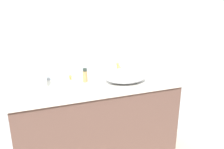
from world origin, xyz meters
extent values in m
cube|color=silver|center=(0.00, 0.73, 1.30)|extent=(6.00, 0.06, 2.60)
cube|color=brown|center=(-0.05, 0.42, 0.44)|extent=(1.50, 0.50, 0.87)
cube|color=silver|center=(-0.05, 0.42, 0.89)|extent=(1.54, 0.54, 0.04)
cube|color=#B2BCC6|center=(-0.05, 0.69, 1.46)|extent=(1.33, 0.01, 1.09)
ellipsoid|color=silver|center=(0.22, 0.38, 0.97)|extent=(0.41, 0.32, 0.12)
cylinder|color=#DCB053|center=(0.22, 0.57, 0.97)|extent=(0.03, 0.03, 0.11)
cylinder|color=#DCB053|center=(0.22, 0.51, 1.01)|extent=(0.03, 0.11, 0.03)
sphere|color=#DCB053|center=(0.22, 0.59, 1.04)|extent=(0.03, 0.03, 0.03)
cylinder|color=white|center=(-0.31, 0.33, 0.96)|extent=(0.04, 0.04, 0.10)
cylinder|color=#DCAA51|center=(-0.31, 0.33, 1.02)|extent=(0.02, 0.02, 0.02)
sphere|color=gold|center=(-0.31, 0.33, 1.04)|extent=(0.03, 0.03, 0.03)
cylinder|color=gold|center=(-0.31, 0.32, 1.04)|extent=(0.01, 0.02, 0.01)
cylinder|color=#B2854E|center=(-0.14, 0.51, 0.96)|extent=(0.05, 0.05, 0.11)
cylinder|color=#29352C|center=(-0.14, 0.51, 1.03)|extent=(0.04, 0.04, 0.03)
cube|color=beige|center=(-0.56, 0.53, 0.98)|extent=(0.14, 0.14, 0.14)
cone|color=white|center=(-0.56, 0.53, 1.07)|extent=(0.08, 0.08, 0.04)
cylinder|color=silver|center=(-0.71, 0.42, 0.93)|extent=(0.06, 0.06, 0.05)
camera|label=1|loc=(-0.59, -1.38, 1.58)|focal=34.45mm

